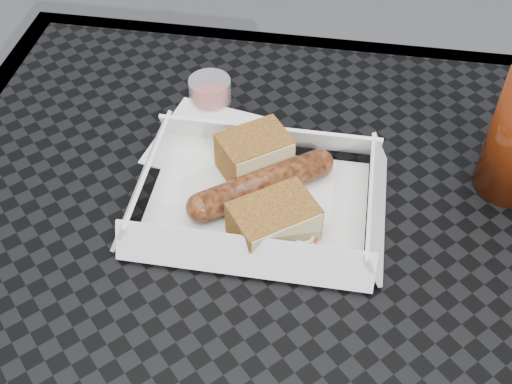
% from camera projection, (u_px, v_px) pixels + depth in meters
% --- Properties ---
extents(patio_table, '(0.80, 0.80, 0.74)m').
position_uv_depth(patio_table, '(280.00, 322.00, 0.65)').
color(patio_table, black).
rests_on(patio_table, ground).
extents(food_tray, '(0.22, 0.15, 0.00)m').
position_uv_depth(food_tray, '(258.00, 204.00, 0.65)').
color(food_tray, white).
rests_on(food_tray, patio_table).
extents(bratwurst, '(0.14, 0.11, 0.03)m').
position_uv_depth(bratwurst, '(262.00, 185.00, 0.65)').
color(bratwurst, brown).
rests_on(bratwurst, food_tray).
extents(bread_near, '(0.09, 0.08, 0.04)m').
position_uv_depth(bread_near, '(254.00, 153.00, 0.67)').
color(bread_near, '#946225').
rests_on(bread_near, food_tray).
extents(bread_far, '(0.09, 0.09, 0.04)m').
position_uv_depth(bread_far, '(273.00, 221.00, 0.61)').
color(bread_far, '#946225').
rests_on(bread_far, food_tray).
extents(veg_garnish, '(0.03, 0.03, 0.00)m').
position_uv_depth(veg_garnish, '(298.00, 246.00, 0.61)').
color(veg_garnish, '#D54709').
rests_on(veg_garnish, food_tray).
extents(napkin, '(0.14, 0.14, 0.00)m').
position_uv_depth(napkin, '(211.00, 141.00, 0.72)').
color(napkin, white).
rests_on(napkin, patio_table).
extents(condiment_cup_sauce, '(0.05, 0.05, 0.03)m').
position_uv_depth(condiment_cup_sauce, '(210.00, 91.00, 0.76)').
color(condiment_cup_sauce, '#98160B').
rests_on(condiment_cup_sauce, patio_table).
extents(condiment_cup_empty, '(0.05, 0.05, 0.03)m').
position_uv_depth(condiment_cup_empty, '(263.00, 146.00, 0.69)').
color(condiment_cup_empty, silver).
rests_on(condiment_cup_empty, patio_table).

